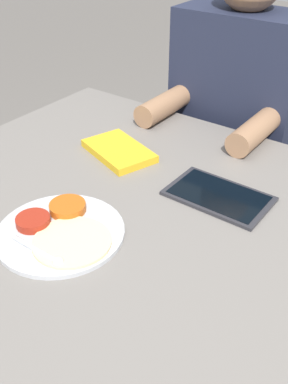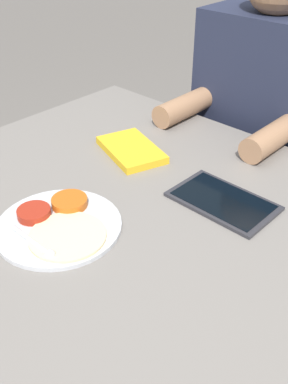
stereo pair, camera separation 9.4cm
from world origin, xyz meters
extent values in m
cube|color=slate|center=(0.00, 0.00, 0.36)|extent=(1.30, 1.01, 0.71)
cylinder|color=#B7BABF|center=(-0.14, -0.15, 0.72)|extent=(0.26, 0.26, 0.01)
cylinder|color=#B75114|center=(-0.17, -0.09, 0.73)|extent=(0.08, 0.08, 0.02)
cylinder|color=maroon|center=(-0.20, -0.16, 0.73)|extent=(0.07, 0.07, 0.02)
cylinder|color=beige|center=(-0.09, -0.16, 0.72)|extent=(0.16, 0.16, 0.01)
cylinder|color=#B7BABF|center=(-0.13, -0.22, 0.73)|extent=(0.12, 0.01, 0.01)
sphere|color=#B7BABF|center=(-0.07, -0.22, 0.73)|extent=(0.02, 0.02, 0.02)
cube|color=silver|center=(-0.25, 0.19, 0.71)|extent=(0.22, 0.18, 0.01)
cube|color=gold|center=(-0.25, 0.19, 0.72)|extent=(0.22, 0.18, 0.02)
cube|color=#28282D|center=(0.06, 0.16, 0.71)|extent=(0.23, 0.14, 0.01)
cube|color=black|center=(0.06, 0.16, 0.72)|extent=(0.21, 0.13, 0.00)
cube|color=black|center=(-0.14, 0.66, 0.22)|extent=(0.36, 0.22, 0.44)
cube|color=#1E2338|center=(-0.14, 0.66, 0.73)|extent=(0.40, 0.20, 0.57)
cylinder|color=#936B4C|center=(-0.29, 0.47, 0.75)|extent=(0.07, 0.23, 0.07)
cylinder|color=#936B4C|center=(0.01, 0.47, 0.75)|extent=(0.07, 0.23, 0.07)
camera|label=1|loc=(0.42, -0.62, 1.30)|focal=42.00mm
camera|label=2|loc=(0.49, -0.56, 1.30)|focal=42.00mm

